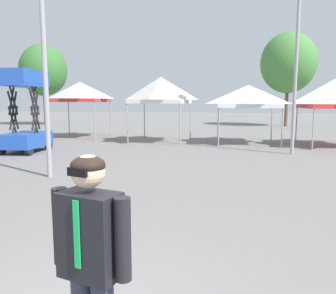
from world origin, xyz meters
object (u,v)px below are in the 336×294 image
object	(u,v)px
scissor_lift	(25,127)
light_pole_near_lift	(43,23)
person_foreground	(91,261)
tree_behind_tents_left	(43,70)
light_pole_opposite_side	(298,31)
canopy_tent_center	(248,96)
canopy_tent_behind_center	(80,92)
tree_behind_tents_center	(288,63)
canopy_tent_right_of_center	(161,90)

from	to	relation	value
scissor_lift	light_pole_near_lift	distance (m)	6.40
person_foreground	tree_behind_tents_left	bearing A→B (deg)	120.87
person_foreground	tree_behind_tents_left	xyz separation A→B (m)	(-16.26, 27.20, 4.09)
person_foreground	light_pole_opposite_side	world-z (taller)	light_pole_opposite_side
scissor_lift	person_foreground	size ratio (longest dim) A/B	1.95
scissor_lift	canopy_tent_center	bearing A→B (deg)	26.85
person_foreground	tree_behind_tents_left	size ratio (longest dim) A/B	0.24
canopy_tent_behind_center	scissor_lift	bearing A→B (deg)	-87.16
canopy_tent_behind_center	tree_behind_tents_left	world-z (taller)	tree_behind_tents_left
canopy_tent_center	tree_behind_tents_center	distance (m)	14.68
canopy_tent_right_of_center	canopy_tent_behind_center	bearing A→B (deg)	164.16
tree_behind_tents_left	canopy_tent_right_of_center	bearing A→B (deg)	-40.63
person_foreground	canopy_tent_center	bearing A→B (deg)	83.09
person_foreground	tree_behind_tents_center	xyz separation A→B (m)	(6.06, 29.40, 4.57)
person_foreground	light_pole_near_lift	world-z (taller)	light_pole_near_lift
tree_behind_tents_center	scissor_lift	bearing A→B (deg)	-126.44
tree_behind_tents_left	canopy_tent_center	bearing A→B (deg)	-32.38
light_pole_opposite_side	canopy_tent_right_of_center	bearing A→B (deg)	152.09
tree_behind_tents_center	tree_behind_tents_left	size ratio (longest dim) A/B	1.10
tree_behind_tents_center	light_pole_opposite_side	bearing A→B (deg)	-98.31
tree_behind_tents_center	light_pole_near_lift	bearing A→B (deg)	-113.99
canopy_tent_center	tree_behind_tents_center	world-z (taller)	tree_behind_tents_center
canopy_tent_center	tree_behind_tents_center	xyz separation A→B (m)	(4.15, 13.72, 3.16)
canopy_tent_right_of_center	tree_behind_tents_center	distance (m)	16.63
scissor_lift	light_pole_near_lift	bearing A→B (deg)	-50.35
canopy_tent_center	light_pole_near_lift	world-z (taller)	light_pole_near_lift
tree_behind_tents_center	tree_behind_tents_left	xyz separation A→B (m)	(-22.31, -2.21, -0.48)
person_foreground	light_pole_opposite_side	bearing A→B (deg)	73.83
canopy_tent_center	person_foreground	bearing A→B (deg)	-96.91
tree_behind_tents_center	tree_behind_tents_left	distance (m)	22.43
scissor_lift	tree_behind_tents_left	xyz separation A→B (m)	(-8.61, 16.35, 4.03)
canopy_tent_behind_center	canopy_tent_right_of_center	bearing A→B (deg)	-15.84
tree_behind_tents_left	canopy_tent_behind_center	bearing A→B (deg)	-50.75
canopy_tent_behind_center	canopy_tent_right_of_center	distance (m)	5.50
canopy_tent_behind_center	tree_behind_tents_center	xyz separation A→B (m)	(14.01, 12.37, 2.84)
canopy_tent_right_of_center	canopy_tent_center	world-z (taller)	canopy_tent_right_of_center
tree_behind_tents_left	light_pole_near_lift	bearing A→B (deg)	-59.48
canopy_tent_center	person_foreground	size ratio (longest dim) A/B	1.81
tree_behind_tents_center	tree_behind_tents_left	world-z (taller)	tree_behind_tents_center
scissor_lift	person_foreground	xyz separation A→B (m)	(7.64, -10.85, -0.05)
light_pole_near_lift	light_pole_opposite_side	distance (m)	9.54
canopy_tent_behind_center	canopy_tent_right_of_center	world-z (taller)	canopy_tent_right_of_center
canopy_tent_right_of_center	tree_behind_tents_center	world-z (taller)	tree_behind_tents_center
canopy_tent_center	light_pole_opposite_side	distance (m)	4.55
tree_behind_tents_left	tree_behind_tents_center	bearing A→B (deg)	5.65
light_pole_near_lift	canopy_tent_behind_center	bearing A→B (deg)	110.21
tree_behind_tents_left	scissor_lift	bearing A→B (deg)	-62.21
canopy_tent_behind_center	canopy_tent_center	size ratio (longest dim) A/B	1.04
light_pole_near_lift	tree_behind_tents_left	distance (m)	23.95
canopy_tent_behind_center	person_foreground	world-z (taller)	canopy_tent_behind_center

